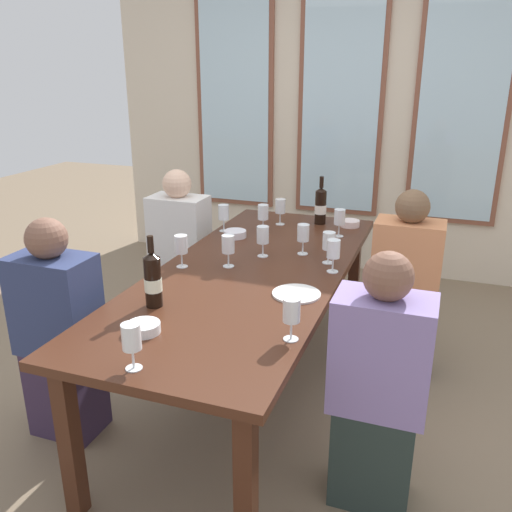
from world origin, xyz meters
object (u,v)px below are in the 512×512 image
object	(u,v)px
seated_person_2	(180,254)
wine_glass_5	(340,218)
seated_person_1	(378,390)
tasting_bowl_2	(144,328)
wine_glass_1	(181,245)
wine_glass_4	(224,213)
seated_person_0	(60,336)
dining_table	(251,282)
seated_person_3	(404,288)
white_plate_0	(296,294)
wine_bottle_1	(321,206)
wine_glass_6	(280,207)
wine_glass_9	(292,311)
wine_glass_2	(131,338)
wine_glass_7	(263,236)
wine_glass_3	(263,214)
wine_glass_0	(228,245)
wine_bottle_0	(153,279)
wine_glass_10	(329,242)
wine_glass_8	(333,251)
tasting_bowl_1	(235,234)
wine_glass_11	(303,234)
tasting_bowl_0	(350,223)

from	to	relation	value
seated_person_2	wine_glass_5	bearing A→B (deg)	5.14
seated_person_1	tasting_bowl_2	bearing A→B (deg)	-165.34
wine_glass_1	wine_glass_4	size ratio (longest dim) A/B	1.00
seated_person_2	seated_person_0	bearing A→B (deg)	-90.00
dining_table	seated_person_3	xyz separation A→B (m)	(0.75, 0.53, -0.14)
white_plate_0	wine_bottle_1	world-z (taller)	wine_bottle_1
tasting_bowl_2	wine_glass_6	xyz separation A→B (m)	(0.05, 1.66, 0.10)
wine_glass_9	seated_person_2	distance (m)	1.77
wine_glass_2	wine_glass_7	size ratio (longest dim) A/B	1.00
wine_bottle_1	wine_glass_3	bearing A→B (deg)	-135.75
white_plate_0	wine_glass_7	distance (m)	0.57
wine_glass_0	wine_glass_5	distance (m)	0.84
wine_bottle_1	wine_glass_0	xyz separation A→B (m)	(-0.26, -0.96, -0.00)
wine_glass_7	wine_glass_1	bearing A→B (deg)	-138.93
wine_bottle_1	wine_glass_7	distance (m)	0.77
tasting_bowl_2	seated_person_0	world-z (taller)	seated_person_0
wine_bottle_0	wine_glass_3	size ratio (longest dim) A/B	1.87
wine_glass_4	wine_glass_0	bearing A→B (deg)	-64.66
wine_bottle_1	wine_glass_10	size ratio (longest dim) A/B	1.84
wine_bottle_1	wine_glass_9	xyz separation A→B (m)	(0.27, -1.63, -0.00)
wine_glass_7	wine_glass_8	size ratio (longest dim) A/B	1.00
wine_glass_4	wine_glass_7	xyz separation A→B (m)	(0.39, -0.37, -0.00)
wine_glass_3	wine_glass_7	bearing A→B (deg)	-71.04
wine_bottle_1	wine_glass_6	xyz separation A→B (m)	(-0.25, -0.11, -0.00)
seated_person_2	wine_glass_3	bearing A→B (deg)	4.38
white_plate_0	tasting_bowl_1	size ratio (longest dim) A/B	1.63
white_plate_0	wine_glass_10	bearing A→B (deg)	84.68
wine_glass_5	wine_glass_2	bearing A→B (deg)	-101.56
dining_table	tasting_bowl_1	bearing A→B (deg)	120.36
tasting_bowl_1	wine_glass_7	size ratio (longest dim) A/B	0.80
white_plate_0	seated_person_3	bearing A→B (deg)	60.44
white_plate_0	seated_person_3	size ratio (longest dim) A/B	0.20
wine_glass_2	wine_glass_6	xyz separation A→B (m)	(-0.06, 1.91, 0.00)
wine_glass_9	seated_person_3	distance (m)	1.29
seated_person_0	seated_person_3	xyz separation A→B (m)	(1.50, 1.15, 0.00)
wine_glass_4	wine_glass_2	bearing A→B (deg)	-77.85
wine_glass_3	seated_person_2	world-z (taller)	seated_person_2
tasting_bowl_2	wine_glass_4	world-z (taller)	wine_glass_4
wine_glass_11	seated_person_3	xyz separation A→B (m)	(0.56, 0.21, -0.34)
white_plate_0	wine_glass_0	size ratio (longest dim) A/B	1.31
white_plate_0	wine_glass_4	xyz separation A→B (m)	(-0.72, 0.82, 0.12)
tasting_bowl_2	wine_glass_10	distance (m)	1.16
wine_glass_11	white_plate_0	bearing A→B (deg)	-77.68
tasting_bowl_1	wine_glass_2	distance (m)	1.57
dining_table	tasting_bowl_0	size ratio (longest dim) A/B	18.40
seated_person_0	white_plate_0	bearing A→B (deg)	19.85
dining_table	wine_glass_0	world-z (taller)	wine_glass_0
wine_bottle_0	wine_glass_1	bearing A→B (deg)	102.91
wine_glass_5	seated_person_0	world-z (taller)	seated_person_0
seated_person_3	wine_glass_9	bearing A→B (deg)	-105.84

